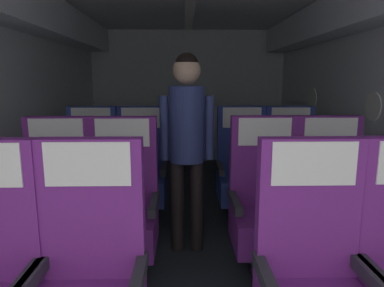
# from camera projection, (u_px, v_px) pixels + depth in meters

# --- Properties ---
(ground) EXTENTS (3.52, 6.19, 0.02)m
(ground) POSITION_uv_depth(u_px,v_px,m) (192.00, 232.00, 3.22)
(ground) COLOR #23282D
(fuselage_shell) EXTENTS (3.40, 5.84, 2.29)m
(fuselage_shell) POSITION_uv_depth(u_px,v_px,m) (192.00, 56.00, 3.19)
(fuselage_shell) COLOR silver
(fuselage_shell) RESTS_ON ground
(seat_b_left_window) EXTENTS (0.51, 0.48, 1.15)m
(seat_b_left_window) POSITION_uv_depth(u_px,v_px,m) (57.00, 211.00, 2.43)
(seat_b_left_window) COLOR #38383D
(seat_b_left_window) RESTS_ON ground
(seat_b_left_aisle) EXTENTS (0.51, 0.48, 1.15)m
(seat_b_left_aisle) POSITION_uv_depth(u_px,v_px,m) (123.00, 212.00, 2.42)
(seat_b_left_aisle) COLOR #38383D
(seat_b_left_aisle) RESTS_ON ground
(seat_b_right_aisle) EXTENTS (0.51, 0.48, 1.15)m
(seat_b_right_aisle) POSITION_uv_depth(u_px,v_px,m) (330.00, 209.00, 2.47)
(seat_b_right_aisle) COLOR #38383D
(seat_b_right_aisle) RESTS_ON ground
(seat_b_right_window) EXTENTS (0.51, 0.48, 1.15)m
(seat_b_right_window) POSITION_uv_depth(u_px,v_px,m) (265.00, 209.00, 2.47)
(seat_b_right_window) COLOR #38383D
(seat_b_right_window) RESTS_ON ground
(seat_c_left_window) EXTENTS (0.51, 0.48, 1.15)m
(seat_c_left_window) POSITION_uv_depth(u_px,v_px,m) (92.00, 175.00, 3.35)
(seat_c_left_window) COLOR #38383D
(seat_c_left_window) RESTS_ON ground
(seat_c_left_aisle) EXTENTS (0.51, 0.48, 1.15)m
(seat_c_left_aisle) POSITION_uv_depth(u_px,v_px,m) (141.00, 175.00, 3.37)
(seat_c_left_aisle) COLOR #38383D
(seat_c_left_aisle) RESTS_ON ground
(seat_c_right_aisle) EXTENTS (0.51, 0.48, 1.15)m
(seat_c_right_aisle) POSITION_uv_depth(u_px,v_px,m) (290.00, 174.00, 3.38)
(seat_c_right_aisle) COLOR #38383D
(seat_c_right_aisle) RESTS_ON ground
(seat_c_right_window) EXTENTS (0.51, 0.48, 1.15)m
(seat_c_right_window) POSITION_uv_depth(u_px,v_px,m) (242.00, 174.00, 3.39)
(seat_c_right_window) COLOR #38383D
(seat_c_right_window) RESTS_ON ground
(flight_attendant) EXTENTS (0.43, 0.28, 1.61)m
(flight_attendant) POSITION_uv_depth(u_px,v_px,m) (187.00, 132.00, 2.72)
(flight_attendant) COLOR black
(flight_attendant) RESTS_ON ground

